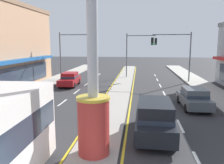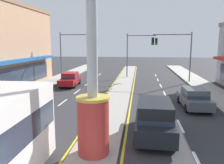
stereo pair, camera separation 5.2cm
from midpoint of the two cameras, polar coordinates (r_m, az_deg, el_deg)
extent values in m
cube|color=#A39E93|center=(22.62, 1.83, -2.50)|extent=(2.11, 52.00, 0.14)
cube|color=#ADA89E|center=(23.30, -21.38, -2.76)|extent=(2.76, 60.00, 0.18)
cube|color=#ADA89E|center=(21.80, 25.79, -3.87)|extent=(2.76, 60.00, 0.18)
cube|color=silver|center=(15.40, -17.73, -9.02)|extent=(0.14, 2.20, 0.01)
cube|color=silver|center=(19.31, -12.35, -5.02)|extent=(0.14, 2.20, 0.01)
cube|color=silver|center=(23.40, -8.86, -2.37)|extent=(0.14, 2.20, 0.01)
cube|color=silver|center=(27.59, -6.42, -0.51)|extent=(0.14, 2.20, 0.01)
cube|color=silver|center=(31.83, -4.63, 0.86)|extent=(0.14, 2.20, 0.01)
cube|color=silver|center=(36.11, -3.27, 1.91)|extent=(0.14, 2.20, 0.01)
cube|color=silver|center=(10.36, 20.91, -18.62)|extent=(0.14, 2.20, 0.01)
cube|color=silver|center=(14.30, 16.60, -10.41)|extent=(0.14, 2.20, 0.01)
cube|color=silver|center=(18.45, 14.29, -5.78)|extent=(0.14, 2.20, 0.01)
cube|color=silver|center=(22.69, 12.87, -2.87)|extent=(0.14, 2.20, 0.01)
cube|color=silver|center=(26.99, 11.89, -0.88)|extent=(0.14, 2.20, 0.01)
cube|color=silver|center=(31.31, 11.19, 0.57)|extent=(0.14, 2.20, 0.01)
cube|color=silver|center=(35.66, 10.66, 1.66)|extent=(0.14, 2.20, 0.01)
cube|color=yellow|center=(22.77, -1.26, -2.59)|extent=(0.12, 52.00, 0.01)
cube|color=yellow|center=(22.57, 4.96, -2.73)|extent=(0.12, 52.00, 0.01)
cylinder|color=#B7332D|center=(9.83, -4.77, -11.10)|extent=(1.33, 1.33, 2.37)
cylinder|color=gold|center=(9.46, -4.88, -4.01)|extent=(1.40, 1.40, 0.12)
cylinder|color=#B7B7BC|center=(9.20, -5.09, 10.29)|extent=(0.44, 0.44, 4.79)
cube|color=#195193|center=(23.14, -24.20, 4.57)|extent=(0.90, 18.76, 0.30)
cube|color=#283342|center=(23.53, -24.79, 0.63)|extent=(0.08, 18.10, 2.00)
cylinder|color=slate|center=(29.80, -12.81, 6.06)|extent=(0.16, 0.16, 6.20)
cylinder|color=slate|center=(29.09, -8.64, 11.62)|extent=(4.62, 0.12, 0.12)
cube|color=black|center=(28.39, -4.11, 10.12)|extent=(0.32, 0.24, 0.92)
sphere|color=black|center=(28.26, -4.17, 10.74)|extent=(0.17, 0.17, 0.17)
sphere|color=black|center=(28.25, -4.16, 10.13)|extent=(0.17, 0.17, 0.17)
sphere|color=#19D83F|center=(28.25, -4.16, 9.52)|extent=(0.17, 0.17, 0.17)
cylinder|color=slate|center=(29.67, 18.84, 5.77)|extent=(0.16, 0.16, 6.20)
cylinder|color=slate|center=(29.25, 14.62, 11.42)|extent=(4.62, 0.12, 0.12)
cube|color=black|center=(28.85, 9.98, 10.00)|extent=(0.32, 0.24, 0.92)
sphere|color=black|center=(28.72, 10.01, 10.60)|extent=(0.17, 0.17, 0.17)
sphere|color=black|center=(28.71, 10.00, 10.00)|extent=(0.17, 0.17, 0.17)
sphere|color=#19D83F|center=(28.71, 9.98, 9.40)|extent=(0.17, 0.17, 0.17)
cylinder|color=slate|center=(32.29, 3.62, 6.52)|extent=(0.16, 0.16, 6.20)
cylinder|color=slate|center=(32.22, 7.27, 11.44)|extent=(3.96, 0.12, 0.12)
cube|color=black|center=(32.12, 10.83, 9.91)|extent=(0.32, 0.24, 0.92)
sphere|color=black|center=(31.98, 10.86, 10.45)|extent=(0.17, 0.17, 0.17)
sphere|color=black|center=(31.98, 10.84, 9.91)|extent=(0.17, 0.17, 0.17)
sphere|color=#19D83F|center=(31.97, 10.83, 9.38)|extent=(0.17, 0.17, 0.17)
cube|color=#4C5156|center=(18.33, 19.62, -4.22)|extent=(1.89, 4.35, 0.66)
cube|color=#4C5156|center=(18.04, 19.86, -2.41)|extent=(1.61, 2.20, 0.60)
cube|color=#283342|center=(18.07, 19.83, -2.97)|extent=(1.65, 2.22, 0.24)
cylinder|color=black|center=(19.48, 16.28, -4.14)|extent=(0.24, 0.63, 0.62)
cylinder|color=black|center=(19.86, 20.88, -4.12)|extent=(0.24, 0.63, 0.62)
cylinder|color=black|center=(16.96, 18.02, -6.25)|extent=(0.24, 0.63, 0.62)
cylinder|color=black|center=(17.40, 23.25, -6.16)|extent=(0.24, 0.63, 0.62)
cube|color=black|center=(12.32, 10.38, -9.99)|extent=(2.00, 4.64, 0.80)
cube|color=black|center=(11.90, 10.53, -6.65)|extent=(1.73, 2.89, 0.80)
cube|color=#283342|center=(11.98, 10.49, -7.93)|extent=(1.77, 2.92, 0.24)
cylinder|color=black|center=(13.77, 6.41, -9.35)|extent=(0.23, 0.68, 0.68)
cylinder|color=black|center=(13.85, 13.75, -9.47)|extent=(0.23, 0.68, 0.68)
cylinder|color=black|center=(11.11, 5.98, -14.09)|extent=(0.23, 0.68, 0.68)
cylinder|color=black|center=(11.21, 15.23, -14.18)|extent=(0.23, 0.68, 0.68)
cube|color=maroon|center=(26.56, -10.61, 0.31)|extent=(2.00, 4.39, 0.66)
cube|color=maroon|center=(26.64, -10.56, 1.70)|extent=(1.67, 2.23, 0.60)
cube|color=#283342|center=(26.66, -10.55, 1.32)|extent=(1.70, 2.26, 0.24)
cylinder|color=black|center=(25.15, -9.53, -0.85)|extent=(0.25, 0.63, 0.62)
cylinder|color=black|center=(25.56, -13.07, -0.80)|extent=(0.25, 0.63, 0.62)
cylinder|color=black|center=(27.71, -8.30, 0.14)|extent=(0.25, 0.63, 0.62)
cylinder|color=black|center=(28.09, -11.54, 0.17)|extent=(0.25, 0.63, 0.62)
camera|label=1|loc=(0.03, -90.11, -0.02)|focal=36.59mm
camera|label=2|loc=(0.03, 89.89, 0.02)|focal=36.59mm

